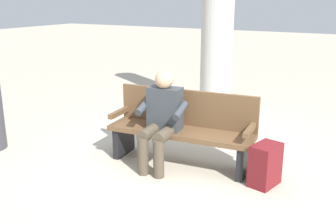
{
  "coord_description": "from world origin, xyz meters",
  "views": [
    {
      "loc": [
        -2.07,
        4.04,
        2.0
      ],
      "look_at": [
        0.09,
        0.15,
        0.7
      ],
      "focal_mm": 42.03,
      "sensor_mm": 36.0,
      "label": 1
    }
  ],
  "objects_px": {
    "person_seated": "(161,117)",
    "backpack": "(265,165)",
    "support_pillar": "(218,5)",
    "bench_near": "(182,127)"
  },
  "relations": [
    {
      "from": "backpack",
      "to": "support_pillar",
      "type": "distance_m",
      "value": 3.52
    },
    {
      "from": "backpack",
      "to": "person_seated",
      "type": "bearing_deg",
      "value": 5.63
    },
    {
      "from": "support_pillar",
      "to": "bench_near",
      "type": "bearing_deg",
      "value": 103.31
    },
    {
      "from": "backpack",
      "to": "support_pillar",
      "type": "xyz_separation_m",
      "value": [
        1.67,
        -2.63,
        1.64
      ]
    },
    {
      "from": "person_seated",
      "to": "backpack",
      "type": "height_order",
      "value": "person_seated"
    },
    {
      "from": "backpack",
      "to": "support_pillar",
      "type": "height_order",
      "value": "support_pillar"
    },
    {
      "from": "person_seated",
      "to": "support_pillar",
      "type": "relative_size",
      "value": 0.31
    },
    {
      "from": "person_seated",
      "to": "backpack",
      "type": "xyz_separation_m",
      "value": [
        -1.24,
        -0.12,
        -0.39
      ]
    },
    {
      "from": "bench_near",
      "to": "person_seated",
      "type": "distance_m",
      "value": 0.34
    },
    {
      "from": "person_seated",
      "to": "support_pillar",
      "type": "distance_m",
      "value": 3.05
    }
  ]
}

